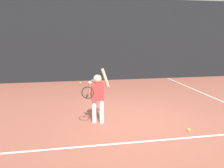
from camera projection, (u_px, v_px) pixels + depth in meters
name	position (u px, v px, depth m)	size (l,w,h in m)	color
ground_plane	(134.00, 122.00, 5.48)	(20.00, 20.00, 0.00)	brown
court_line_baseline	(148.00, 141.00, 4.45)	(9.00, 0.05, 0.00)	white
back_fence_windscreen	(103.00, 40.00, 10.47)	(13.84, 0.08, 3.88)	black
fence_post_1	(103.00, 39.00, 10.51)	(0.09, 0.09, 4.03)	slate
tennis_player	(97.00, 94.00, 5.26)	(0.70, 0.59, 1.35)	silver
ball_hopper	(96.00, 87.00, 7.95)	(0.38, 0.38, 0.56)	gray
tennis_ball_3	(189.00, 130.00, 4.92)	(0.07, 0.07, 0.07)	#CCE033
tennis_ball_4	(80.00, 83.00, 10.08)	(0.07, 0.07, 0.07)	#CCE033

